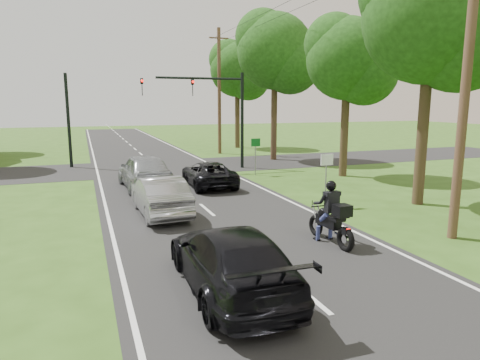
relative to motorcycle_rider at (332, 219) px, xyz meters
name	(u,v)px	position (x,y,z in m)	size (l,w,h in m)	color
ground	(243,240)	(-2.36, 1.19, -0.76)	(140.00, 140.00, 0.00)	#2D4C15
road	(176,183)	(-2.36, 11.19, -0.75)	(8.00, 100.00, 0.01)	black
cross_road	(157,167)	(-2.36, 17.19, -0.75)	(60.00, 7.00, 0.01)	black
motorcycle_rider	(332,219)	(0.00, 0.00, 0.00)	(0.63, 2.23, 1.92)	black
dark_suv	(209,174)	(-0.95, 9.84, -0.12)	(2.07, 4.50, 1.25)	black
silver_sedan	(160,196)	(-4.19, 5.10, -0.02)	(1.53, 4.40, 1.45)	#9F9FA4
silver_suv	(144,171)	(-4.04, 10.33, 0.12)	(2.03, 5.06, 1.72)	#9A9DA1
dark_car_behind	(231,259)	(-3.85, -2.03, -0.02)	(2.02, 4.98, 1.45)	black
traffic_signal	(214,103)	(0.98, 15.19, 3.38)	(6.38, 0.44, 6.00)	black
signal_pole_far	(68,121)	(-7.56, 19.19, 2.24)	(0.20, 0.20, 6.00)	black
utility_pole_near	(467,69)	(3.84, -0.81, 4.33)	(1.60, 0.28, 10.00)	brown
utility_pole_far	(219,91)	(3.84, 23.19, 4.33)	(1.60, 0.28, 10.00)	brown
sign_white	(327,167)	(2.34, 4.17, 0.84)	(0.55, 0.07, 2.12)	slate
sign_green	(256,148)	(2.54, 12.17, 0.84)	(0.55, 0.07, 2.12)	slate
tree_row_b	(441,23)	(6.43, 2.96, 6.38)	(5.60, 5.43, 10.06)	#332316
tree_row_c	(353,64)	(7.39, 9.99, 5.48)	(4.80, 4.65, 8.76)	#332316
tree_row_d	(280,56)	(6.74, 17.95, 6.68)	(5.76, 5.58, 10.45)	#332316
tree_row_e	(241,73)	(7.12, 26.97, 6.08)	(5.28, 5.12, 9.61)	#332316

